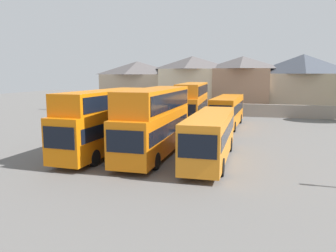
{
  "coord_description": "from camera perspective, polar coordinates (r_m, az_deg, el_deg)",
  "views": [
    {
      "loc": [
        7.71,
        -23.22,
        6.02
      ],
      "look_at": [
        0.0,
        3.0,
        1.81
      ],
      "focal_mm": 36.36,
      "sensor_mm": 36.0,
      "label": 1
    }
  ],
  "objects": [
    {
      "name": "depot_boundary_wall",
      "position": [
        50.04,
        7.45,
        2.81
      ],
      "size": [
        56.0,
        0.5,
        1.8
      ],
      "primitive_type": "cube",
      "color": "gray",
      "rests_on": "ground"
    },
    {
      "name": "house_terrace_right",
      "position": [
        55.88,
        12.33,
        6.95
      ],
      "size": [
        8.89,
        7.99,
        8.74
      ],
      "color": "#9E7A60",
      "rests_on": "ground"
    },
    {
      "name": "house_terrace_centre",
      "position": [
        57.39,
        4.09,
        7.25
      ],
      "size": [
        9.94,
        8.33,
        8.89
      ],
      "color": "beige",
      "rests_on": "ground"
    },
    {
      "name": "bus_5",
      "position": [
        40.05,
        4.1,
        4.09
      ],
      "size": [
        3.53,
        11.77,
        4.92
      ],
      "rotation": [
        0.0,
        0.0,
        -1.48
      ],
      "color": "orange",
      "rests_on": "ground"
    },
    {
      "name": "ground",
      "position": [
        42.36,
        5.74,
        0.55
      ],
      "size": [
        140.0,
        140.0,
        0.0
      ],
      "primitive_type": "plane",
      "color": "#605E5B"
    },
    {
      "name": "house_terrace_left",
      "position": [
        60.6,
        -5.14,
        6.97
      ],
      "size": [
        11.53,
        8.18,
        8.16
      ],
      "color": "tan",
      "rests_on": "ground"
    },
    {
      "name": "bus_3",
      "position": [
        23.59,
        7.15,
        -1.4
      ],
      "size": [
        2.78,
        11.04,
        3.29
      ],
      "rotation": [
        0.0,
        0.0,
        -1.54
      ],
      "color": "orange",
      "rests_on": "ground"
    },
    {
      "name": "bus_6",
      "position": [
        39.26,
        9.93,
        2.69
      ],
      "size": [
        2.76,
        10.89,
        3.43
      ],
      "rotation": [
        0.0,
        0.0,
        -1.59
      ],
      "color": "orange",
      "rests_on": "ground"
    },
    {
      "name": "bus_4",
      "position": [
        41.12,
        -1.01,
        3.06
      ],
      "size": [
        2.72,
        11.14,
        3.38
      ],
      "rotation": [
        0.0,
        0.0,
        -1.58
      ],
      "color": "orange",
      "rests_on": "ground"
    },
    {
      "name": "bus_1",
      "position": [
        26.08,
        -10.61,
        1.3
      ],
      "size": [
        2.78,
        11.27,
        4.79
      ],
      "rotation": [
        0.0,
        0.0,
        -1.6
      ],
      "color": "orange",
      "rests_on": "ground"
    },
    {
      "name": "bus_2",
      "position": [
        24.9,
        -2.23,
        1.3
      ],
      "size": [
        2.86,
        11.37,
        4.95
      ],
      "rotation": [
        0.0,
        0.0,
        -1.55
      ],
      "color": "orange",
      "rests_on": "ground"
    },
    {
      "name": "house_terrace_far_right",
      "position": [
        55.99,
        21.6,
        6.66
      ],
      "size": [
        11.15,
        6.83,
        8.94
      ],
      "color": "tan",
      "rests_on": "ground"
    }
  ]
}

